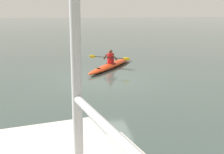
# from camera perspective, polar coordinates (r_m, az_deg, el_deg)

# --- Properties ---
(ground_plane) EXTENTS (160.00, 160.00, 0.00)m
(ground_plane) POSITION_cam_1_polar(r_m,az_deg,el_deg) (13.94, -1.81, -0.55)
(ground_plane) COLOR #384742
(kayak) EXTENTS (3.39, 4.64, 0.26)m
(kayak) POSITION_cam_1_polar(r_m,az_deg,el_deg) (16.76, -0.12, 2.19)
(kayak) COLOR red
(kayak) RESTS_ON ground
(kayaker) EXTENTS (2.00, 1.36, 0.75)m
(kayaker) POSITION_cam_1_polar(r_m,az_deg,el_deg) (16.57, -0.30, 3.61)
(kayaker) COLOR red
(kayaker) RESTS_ON kayak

